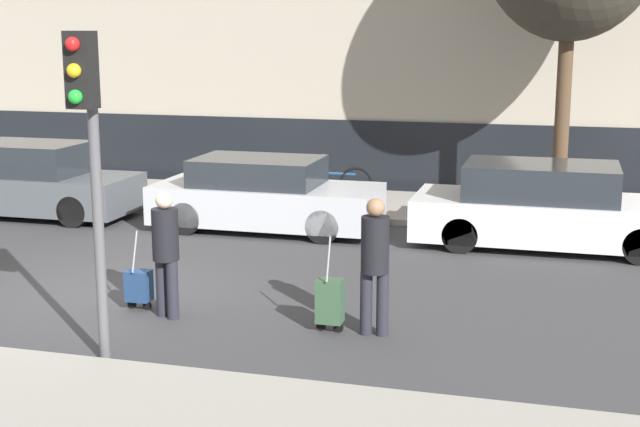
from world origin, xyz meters
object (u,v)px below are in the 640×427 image
object	(u,v)px
parked_car_0	(35,182)
parked_bicycle	(332,182)
traffic_light	(88,131)
trolley_left	(139,286)
pedestrian_right	(375,258)
pedestrian_left	(166,247)
trolley_right	(330,301)
parked_car_1	(265,196)
parked_car_2	(548,208)

from	to	relation	value
parked_car_0	parked_bicycle	bearing A→B (deg)	25.87
traffic_light	trolley_left	bearing A→B (deg)	103.87
pedestrian_right	parked_bicycle	xyz separation A→B (m)	(-2.57, 7.77, -0.47)
pedestrian_left	trolley_right	world-z (taller)	pedestrian_left
parked_car_0	parked_car_1	size ratio (longest dim) A/B	0.96
parked_car_2	trolley_left	size ratio (longest dim) A/B	4.30
pedestrian_right	parked_car_2	bearing A→B (deg)	65.89
parked_car_2	parked_car_0	bearing A→B (deg)	-179.77
parked_car_0	trolley_left	xyz separation A→B (m)	(4.77, -4.99, -0.35)
parked_car_1	parked_bicycle	world-z (taller)	parked_car_1
parked_car_2	parked_bicycle	size ratio (longest dim) A/B	2.60
trolley_left	parked_bicycle	distance (m)	7.65
traffic_light	parked_bicycle	size ratio (longest dim) A/B	2.06
trolley_left	pedestrian_right	world-z (taller)	pedestrian_right
parked_car_0	parked_car_1	bearing A→B (deg)	0.38
trolley_left	trolley_right	xyz separation A→B (m)	(2.68, -0.19, 0.07)
pedestrian_right	trolley_right	world-z (taller)	pedestrian_right
trolley_left	trolley_right	distance (m)	2.68
trolley_right	parked_car_2	bearing A→B (deg)	64.83
parked_bicycle	pedestrian_right	bearing A→B (deg)	-71.69
parked_car_1	parked_car_0	bearing A→B (deg)	-179.62
parked_bicycle	parked_car_0	bearing A→B (deg)	-154.13
parked_car_2	trolley_left	bearing A→B (deg)	-135.58
traffic_light	parked_bicycle	xyz separation A→B (m)	(0.19, 9.50, -2.11)
parked_car_2	pedestrian_left	distance (m)	6.98
parked_car_2	parked_bicycle	world-z (taller)	parked_car_2
parked_car_1	pedestrian_right	xyz separation A→B (m)	(3.18, -5.17, 0.33)
pedestrian_right	parked_car_1	bearing A→B (deg)	117.64
parked_car_1	traffic_light	size ratio (longest dim) A/B	1.14
parked_car_0	parked_car_1	xyz separation A→B (m)	(4.82, 0.03, -0.04)
parked_car_0	parked_car_1	distance (m)	4.82
trolley_right	traffic_light	distance (m)	3.56
trolley_left	parked_bicycle	world-z (taller)	parked_bicycle
parked_car_0	traffic_light	bearing A→B (deg)	-52.70
parked_car_0	parked_bicycle	world-z (taller)	parked_car_0
parked_car_2	traffic_light	world-z (taller)	traffic_light
pedestrian_left	traffic_light	world-z (taller)	traffic_light
pedestrian_right	parked_car_0	bearing A→B (deg)	143.33
trolley_left	trolley_right	world-z (taller)	trolley_right
parked_car_0	parked_car_2	xyz separation A→B (m)	(9.90, 0.04, -0.01)
trolley_left	traffic_light	distance (m)	3.00
pedestrian_left	parked_car_1	bearing A→B (deg)	117.11
parked_car_0	trolley_right	xyz separation A→B (m)	(7.45, -5.18, -0.28)
parked_car_2	pedestrian_left	xyz separation A→B (m)	(-4.62, -5.23, 0.27)
pedestrian_right	traffic_light	bearing A→B (deg)	-151.81
parked_car_2	pedestrian_right	bearing A→B (deg)	-110.18
parked_car_0	trolley_right	size ratio (longest dim) A/B	3.30
parked_car_0	parked_car_1	world-z (taller)	parked_car_0
parked_car_0	traffic_light	size ratio (longest dim) A/B	1.09
pedestrian_right	parked_bicycle	distance (m)	8.20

